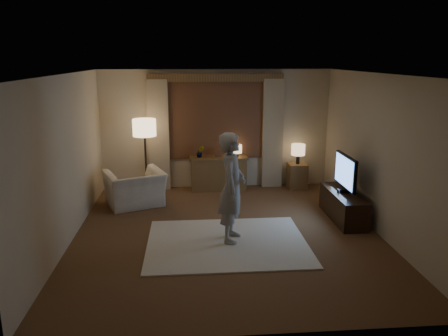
{
  "coord_description": "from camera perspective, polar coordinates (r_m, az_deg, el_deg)",
  "views": [
    {
      "loc": [
        -0.61,
        -6.74,
        2.86
      ],
      "look_at": [
        0.0,
        0.6,
        0.97
      ],
      "focal_mm": 35.0,
      "sensor_mm": 36.0,
      "label": 1
    }
  ],
  "objects": [
    {
      "name": "rug",
      "position": [
        6.98,
        0.4,
        -9.71
      ],
      "size": [
        2.5,
        2.0,
        0.02
      ],
      "primitive_type": "cube",
      "color": "#F0E3CA",
      "rests_on": "floor"
    },
    {
      "name": "armchair",
      "position": [
        8.74,
        -11.53,
        -2.65
      ],
      "size": [
        1.34,
        1.26,
        0.69
      ],
      "primitive_type": "imported",
      "rotation": [
        0.0,
        0.0,
        -2.76
      ],
      "color": "beige",
      "rests_on": "floor"
    },
    {
      "name": "table_lamp_side",
      "position": [
        9.71,
        9.67,
        2.31
      ],
      "size": [
        0.3,
        0.3,
        0.44
      ],
      "color": "black",
      "rests_on": "side_table"
    },
    {
      "name": "tv",
      "position": [
        8.0,
        15.58,
        -0.54
      ],
      "size": [
        0.23,
        0.94,
        0.68
      ],
      "color": "black",
      "rests_on": "tv_stand"
    },
    {
      "name": "room",
      "position": [
        7.43,
        0.05,
        2.52
      ],
      "size": [
        5.04,
        5.54,
        2.64
      ],
      "color": "brown",
      "rests_on": "ground"
    },
    {
      "name": "picture_frame",
      "position": [
        9.49,
        -0.72,
        1.83
      ],
      "size": [
        0.16,
        0.02,
        0.2
      ],
      "primitive_type": "cube",
      "color": "brown",
      "rests_on": "sideboard"
    },
    {
      "name": "floor_lamp",
      "position": [
        9.07,
        -10.34,
        4.66
      ],
      "size": [
        0.48,
        0.48,
        1.63
      ],
      "color": "black",
      "rests_on": "floor"
    },
    {
      "name": "side_table",
      "position": [
        9.84,
        9.52,
        -1.04
      ],
      "size": [
        0.4,
        0.4,
        0.56
      ],
      "primitive_type": "cube",
      "color": "brown",
      "rests_on": "floor"
    },
    {
      "name": "plant",
      "position": [
        9.46,
        -3.14,
        2.08
      ],
      "size": [
        0.17,
        0.13,
        0.3
      ],
      "primitive_type": "imported",
      "color": "#999999",
      "rests_on": "sideboard"
    },
    {
      "name": "tv_stand",
      "position": [
        8.17,
        15.3,
        -4.78
      ],
      "size": [
        0.45,
        1.4,
        0.5
      ],
      "primitive_type": "cube",
      "color": "black",
      "rests_on": "floor"
    },
    {
      "name": "person",
      "position": [
        6.77,
        1.06,
        -2.57
      ],
      "size": [
        0.56,
        0.71,
        1.73
      ],
      "primitive_type": "imported",
      "rotation": [
        0.0,
        0.0,
        1.32
      ],
      "color": "gray",
      "rests_on": "rug"
    },
    {
      "name": "table_lamp_sideboard",
      "position": [
        9.51,
        1.69,
        2.44
      ],
      "size": [
        0.22,
        0.22,
        0.3
      ],
      "color": "black",
      "rests_on": "sideboard"
    },
    {
      "name": "sideboard",
      "position": [
        9.6,
        -0.71,
        -0.8
      ],
      "size": [
        1.2,
        0.4,
        0.7
      ],
      "primitive_type": "cube",
      "color": "brown",
      "rests_on": "floor"
    }
  ]
}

